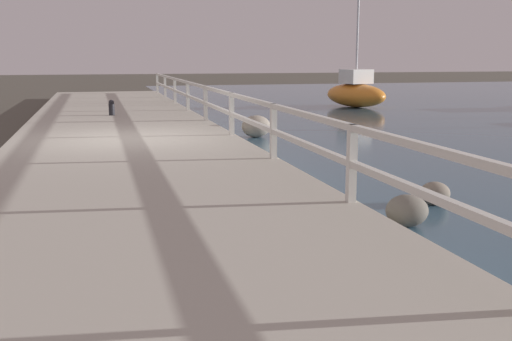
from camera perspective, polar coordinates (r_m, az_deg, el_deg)
ground_plane at (r=13.09m, az=-12.18°, el=1.63°), size 120.00×120.00×0.00m
dock_walkway at (r=13.07m, az=-12.20°, el=2.32°), size 4.80×36.00×0.32m
railing at (r=13.29m, az=-2.34°, el=6.16°), size 0.10×32.50×0.93m
boulder_downstream at (r=8.69m, az=16.66°, el=-2.09°), size 0.43×0.39×0.32m
boulder_near_dock at (r=7.49m, az=14.18°, el=-3.73°), size 0.52×0.47×0.39m
boulder_mid_strip at (r=15.32m, az=0.01°, el=4.23°), size 0.75×0.67×0.56m
mooring_bollard at (r=18.34m, az=-13.59°, el=5.86°), size 0.17×0.17×0.46m
sailboat_orange at (r=24.92m, az=9.47°, el=7.34°), size 2.36×3.46×6.42m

